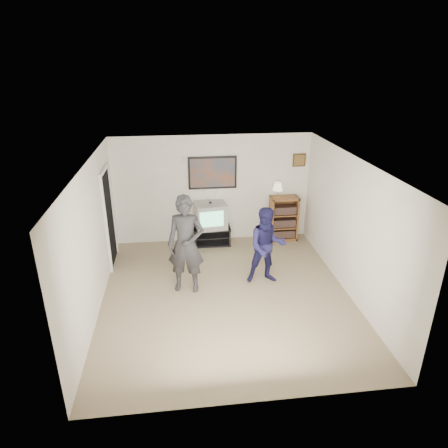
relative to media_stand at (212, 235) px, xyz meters
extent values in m
cube|color=#716547|center=(0.06, -2.23, -0.21)|extent=(4.50, 5.00, 0.01)
cube|color=white|center=(0.06, -2.23, 2.29)|extent=(4.50, 5.00, 0.01)
cube|color=silver|center=(0.06, 0.27, 1.04)|extent=(4.50, 0.01, 2.50)
cube|color=silver|center=(-2.19, -2.23, 1.04)|extent=(0.01, 5.00, 2.50)
cube|color=silver|center=(2.31, -2.23, 1.04)|extent=(0.01, 5.00, 2.50)
cube|color=black|center=(0.00, 0.00, 0.19)|extent=(0.86, 0.48, 0.04)
cube|color=black|center=(0.00, 0.00, -0.19)|extent=(0.86, 0.48, 0.04)
cube|color=black|center=(-0.40, 0.00, 0.00)|extent=(0.04, 0.45, 0.43)
cube|color=black|center=(0.40, 0.00, 0.00)|extent=(0.04, 0.45, 0.43)
imported|color=#28282A|center=(-0.64, -1.92, 0.71)|extent=(0.75, 0.57, 1.86)
imported|color=#1B1946|center=(0.88, -1.82, 0.55)|extent=(0.76, 0.60, 1.52)
cube|color=white|center=(-0.65, -1.74, 0.96)|extent=(0.04, 0.12, 0.04)
cube|color=white|center=(0.94, -1.57, 0.83)|extent=(0.07, 0.14, 0.04)
cube|color=black|center=(0.06, 0.25, 1.44)|extent=(1.10, 0.03, 0.75)
cube|color=white|center=(-0.49, 0.25, 1.74)|extent=(0.28, 0.02, 0.14)
cube|color=#392612|center=(2.06, 0.25, 1.67)|extent=(0.30, 0.03, 0.30)
cube|color=black|center=(-2.18, -0.63, 0.79)|extent=(0.03, 0.85, 2.00)
camera|label=1|loc=(-0.75, -8.46, 3.86)|focal=32.00mm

